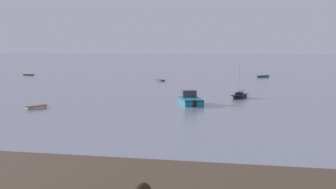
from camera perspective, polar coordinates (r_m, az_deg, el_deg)
rowboat_moored_0 at (r=107.35m, az=-0.80°, el=1.49°), size 2.81×2.62×0.45m
motorboat_moored_0 at (r=65.72m, az=2.28°, el=-0.66°), size 4.35×6.65×2.39m
rowboat_moored_1 at (r=62.53m, az=-13.68°, el=-1.32°), size 1.92×3.16×0.47m
rowboat_moored_2 at (r=132.30m, az=-14.54°, el=2.04°), size 3.79×2.02×0.57m
sailboat_moored_0 at (r=73.27m, az=7.58°, el=-0.21°), size 2.37×4.68×5.02m
rowboat_moored_4 at (r=121.68m, az=9.99°, el=1.87°), size 3.39×3.95×0.62m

